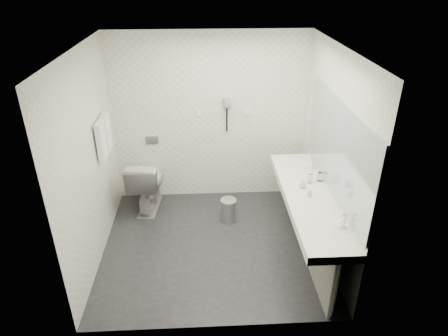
{
  "coord_description": "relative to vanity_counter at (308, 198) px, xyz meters",
  "views": [
    {
      "loc": [
        -0.08,
        -4.1,
        3.28
      ],
      "look_at": [
        0.15,
        0.15,
        1.05
      ],
      "focal_mm": 31.72,
      "sensor_mm": 36.0,
      "label": 1
    }
  ],
  "objects": [
    {
      "name": "vanity_counter",
      "position": [
        0.0,
        0.0,
        0.0
      ],
      "size": [
        0.55,
        2.2,
        0.1
      ],
      "primitive_type": "cube",
      "color": "white",
      "rests_on": "floor"
    },
    {
      "name": "ceiling",
      "position": [
        -1.12,
        0.2,
        1.7
      ],
      "size": [
        2.8,
        2.8,
        0.0
      ],
      "primitive_type": "plane",
      "rotation": [
        3.14,
        0.0,
        0.0
      ],
      "color": "white",
      "rests_on": "wall_back"
    },
    {
      "name": "wall_back",
      "position": [
        -1.12,
        1.5,
        0.45
      ],
      "size": [
        2.8,
        0.0,
        2.8
      ],
      "primitive_type": "plane",
      "rotation": [
        1.57,
        0.0,
        0.0
      ],
      "color": "white",
      "rests_on": "floor"
    },
    {
      "name": "basin_far",
      "position": [
        0.0,
        0.65,
        0.04
      ],
      "size": [
        0.4,
        0.31,
        0.05
      ],
      "primitive_type": "ellipsoid",
      "color": "white",
      "rests_on": "vanity_counter"
    },
    {
      "name": "towel_far",
      "position": [
        -2.46,
        0.89,
        0.53
      ],
      "size": [
        0.07,
        0.24,
        0.48
      ],
      "primitive_type": "cube",
      "color": "white",
      "rests_on": "towel_rail"
    },
    {
      "name": "towel_rail",
      "position": [
        -2.47,
        0.75,
        0.75
      ],
      "size": [
        0.02,
        0.62,
        0.02
      ],
      "primitive_type": "cylinder",
      "rotation": [
        1.57,
        0.0,
        0.0
      ],
      "color": "silver",
      "rests_on": "wall_left"
    },
    {
      "name": "dryer_cord",
      "position": [
        -0.88,
        1.46,
        0.45
      ],
      "size": [
        0.02,
        0.02,
        0.35
      ],
      "primitive_type": "cylinder",
      "color": "black",
      "rests_on": "dryer_cradle"
    },
    {
      "name": "faucet_near",
      "position": [
        0.19,
        -0.65,
        0.12
      ],
      "size": [
        0.04,
        0.04,
        0.15
      ],
      "primitive_type": "cylinder",
      "color": "silver",
      "rests_on": "vanity_counter"
    },
    {
      "name": "soap_bottle_a",
      "position": [
        -0.0,
        -0.04,
        0.1
      ],
      "size": [
        0.06,
        0.06,
        0.09
      ],
      "primitive_type": "imported",
      "rotation": [
        0.0,
        0.0,
        0.75
      ],
      "color": "silver",
      "rests_on": "vanity_counter"
    },
    {
      "name": "basin_near",
      "position": [
        0.0,
        -0.65,
        0.04
      ],
      "size": [
        0.4,
        0.31,
        0.05
      ],
      "primitive_type": "ellipsoid",
      "color": "white",
      "rests_on": "vanity_counter"
    },
    {
      "name": "faucet_far",
      "position": [
        0.19,
        0.65,
        0.12
      ],
      "size": [
        0.04,
        0.04,
        0.15
      ],
      "primitive_type": "cylinder",
      "color": "silver",
      "rests_on": "vanity_counter"
    },
    {
      "name": "soap_bottle_b",
      "position": [
        -0.04,
        0.17,
        0.1
      ],
      "size": [
        0.11,
        0.11,
        0.1
      ],
      "primitive_type": "imported",
      "rotation": [
        0.0,
        0.0,
        -0.92
      ],
      "color": "silver",
      "rests_on": "vanity_counter"
    },
    {
      "name": "towel_near",
      "position": [
        -2.46,
        0.61,
        0.53
      ],
      "size": [
        0.07,
        0.24,
        0.48
      ],
      "primitive_type": "cube",
      "color": "white",
      "rests_on": "towel_rail"
    },
    {
      "name": "vanity_panel",
      "position": [
        0.02,
        0.0,
        -0.42
      ],
      "size": [
        0.03,
        2.15,
        0.75
      ],
      "primitive_type": "cube",
      "color": "gray",
      "rests_on": "floor"
    },
    {
      "name": "dryer_barrel",
      "position": [
        -0.88,
        1.4,
        0.73
      ],
      "size": [
        0.08,
        0.14,
        0.08
      ],
      "primitive_type": "cylinder",
      "rotation": [
        1.57,
        0.0,
        0.0
      ],
      "color": "gray",
      "rests_on": "dryer_cradle"
    },
    {
      "name": "switch_plate_b",
      "position": [
        -0.57,
        1.49,
        0.55
      ],
      "size": [
        0.09,
        0.02,
        0.09
      ],
      "primitive_type": "cube",
      "color": "white",
      "rests_on": "wall_back"
    },
    {
      "name": "flush_plate",
      "position": [
        -1.98,
        1.49,
        0.15
      ],
      "size": [
        0.18,
        0.02,
        0.12
      ],
      "primitive_type": "cube",
      "color": "#B2B5BA",
      "rests_on": "wall_back"
    },
    {
      "name": "glass_left",
      "position": [
        0.08,
        0.28,
        0.11
      ],
      "size": [
        0.08,
        0.08,
        0.12
      ],
      "primitive_type": "cylinder",
      "rotation": [
        0.0,
        0.0,
        0.28
      ],
      "color": "silver",
      "rests_on": "vanity_counter"
    },
    {
      "name": "toilet",
      "position": [
        -2.06,
        1.16,
        -0.39
      ],
      "size": [
        0.53,
        0.84,
        0.81
      ],
      "primitive_type": "imported",
      "rotation": [
        0.0,
        0.0,
        3.04
      ],
      "color": "white",
      "rests_on": "floor"
    },
    {
      "name": "mirror",
      "position": [
        0.26,
        0.0,
        0.65
      ],
      "size": [
        0.02,
        2.2,
        1.05
      ],
      "primitive_type": "cube",
      "color": "#B2BCC6",
      "rests_on": "wall_right"
    },
    {
      "name": "dryer_cradle",
      "position": [
        -0.88,
        1.47,
        0.7
      ],
      "size": [
        0.1,
        0.04,
        0.14
      ],
      "primitive_type": "cube",
      "color": "gray",
      "rests_on": "wall_back"
    },
    {
      "name": "bin_lid",
      "position": [
        -0.89,
        0.76,
        -0.48
      ],
      "size": [
        0.23,
        0.23,
        0.02
      ],
      "primitive_type": "cylinder",
      "color": "#B2B5BA",
      "rests_on": "pedal_bin"
    },
    {
      "name": "switch_plate_a",
      "position": [
        -1.27,
        1.49,
        0.55
      ],
      "size": [
        0.09,
        0.02,
        0.09
      ],
      "primitive_type": "cube",
      "color": "white",
      "rests_on": "wall_back"
    },
    {
      "name": "wall_left",
      "position": [
        -2.52,
        0.2,
        0.45
      ],
      "size": [
        0.0,
        2.6,
        2.6
      ],
      "primitive_type": "plane",
      "rotation": [
        1.57,
        0.0,
        1.57
      ],
      "color": "white",
      "rests_on": "floor"
    },
    {
      "name": "vanity_post_far",
      "position": [
        0.05,
        1.04,
        -0.42
      ],
      "size": [
        0.06,
        0.06,
        0.75
      ],
      "primitive_type": "cylinder",
      "color": "silver",
      "rests_on": "floor"
    },
    {
      "name": "wall_front",
      "position": [
        -1.12,
        -1.1,
        0.45
      ],
      "size": [
        2.8,
        0.0,
        2.8
      ],
      "primitive_type": "plane",
      "rotation": [
        -1.57,
        0.0,
        0.0
      ],
      "color": "white",
      "rests_on": "floor"
    },
    {
      "name": "vanity_post_near",
      "position": [
        0.05,
        -1.04,
        -0.42
      ],
      "size": [
        0.06,
        0.06,
        0.75
      ],
      "primitive_type": "cylinder",
      "color": "silver",
      "rests_on": "floor"
    },
    {
      "name": "pedal_bin",
      "position": [
        -0.89,
        0.76,
        -0.64
      ],
      "size": [
        0.29,
        0.29,
        0.32
      ],
      "primitive_type": "cylinder",
      "rotation": [
        0.0,
        0.0,
        -0.37
      ],
      "color": "#B2B5BA",
      "rests_on": "floor"
    },
    {
      "name": "floor",
      "position": [
        -1.12,
        0.2,
        -0.8
      ],
      "size": [
        2.8,
        2.8,
        0.0
      ],
      "primitive_type": "plane",
      "color": "#242428",
      "rests_on": "ground"
    },
    {
      "name": "wall_right",
      "position": [
        0.27,
        0.2,
        0.45
      ],
      "size": [
        0.0,
        2.6,
        2.6
      ],
      "primitive_type": "plane",
      "rotation": [
        1.57,
        0.0,
        -1.57
      ],
      "color": "white",
      "rests_on": "floor"
    },
    {
      "name": "glass_right",
      "position": [
        0.22,
        0.32,
        0.11
      ],
      "size": [
        0.07,
        0.07,
        0.12
      ],
      "primitive_type": "cylinder",
      "rotation": [
        0.0,
        0.0,
        -0.11
      ],
      "color": "silver",
      "rests_on": "vanity_counter"
    }
  ]
}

